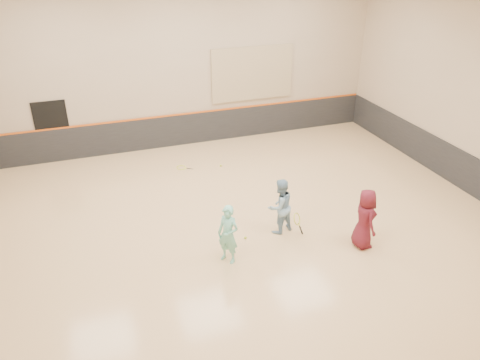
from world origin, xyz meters
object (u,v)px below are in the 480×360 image
object	(u,v)px
girl	(228,234)
young_man	(365,219)
spare_racket	(181,167)
instructor	(280,206)

from	to	relation	value
girl	young_man	xyz separation A→B (m)	(3.43, -0.54, 0.04)
young_man	spare_racket	size ratio (longest dim) A/B	2.20
young_man	spare_racket	world-z (taller)	young_man
girl	instructor	size ratio (longest dim) A/B	0.98
young_man	instructor	bearing A→B (deg)	58.88
instructor	spare_racket	world-z (taller)	instructor
spare_racket	girl	bearing A→B (deg)	-90.69
girl	spare_racket	distance (m)	5.49
instructor	young_man	world-z (taller)	young_man
instructor	spare_racket	bearing A→B (deg)	-86.75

